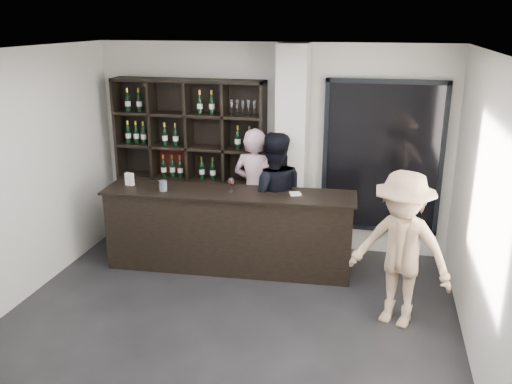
% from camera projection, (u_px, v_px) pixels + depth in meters
% --- Properties ---
extents(floor, '(5.00, 5.50, 0.01)m').
position_uv_depth(floor, '(216.00, 344.00, 5.59)').
color(floor, black).
rests_on(floor, ground).
extents(wine_shelf, '(2.20, 0.35, 2.40)m').
position_uv_depth(wine_shelf, '(190.00, 163.00, 7.84)').
color(wine_shelf, black).
rests_on(wine_shelf, floor).
extents(structural_column, '(0.40, 0.40, 2.90)m').
position_uv_depth(structural_column, '(292.00, 153.00, 7.36)').
color(structural_column, silver).
rests_on(structural_column, floor).
extents(glass_panel, '(1.60, 0.08, 2.10)m').
position_uv_depth(glass_panel, '(382.00, 158.00, 7.32)').
color(glass_panel, black).
rests_on(glass_panel, floor).
extents(tasting_counter, '(3.27, 0.68, 1.08)m').
position_uv_depth(tasting_counter, '(229.00, 230.00, 7.12)').
color(tasting_counter, black).
rests_on(tasting_counter, floor).
extents(taster_pink, '(0.74, 0.58, 1.79)m').
position_uv_depth(taster_pink, '(255.00, 191.00, 7.57)').
color(taster_pink, '#EBB8C8').
rests_on(taster_pink, floor).
extents(taster_black, '(1.02, 0.89, 1.80)m').
position_uv_depth(taster_black, '(273.00, 199.00, 7.23)').
color(taster_black, black).
rests_on(taster_black, floor).
extents(customer, '(1.27, 1.00, 1.73)m').
position_uv_depth(customer, '(401.00, 250.00, 5.72)').
color(customer, tan).
rests_on(customer, floor).
extents(wine_glass, '(0.10, 0.10, 0.21)m').
position_uv_depth(wine_glass, '(231.00, 184.00, 6.92)').
color(wine_glass, white).
rests_on(wine_glass, tasting_counter).
extents(spit_cup, '(0.12, 0.12, 0.14)m').
position_uv_depth(spit_cup, '(163.00, 186.00, 6.97)').
color(spit_cup, '#A0B0C7').
rests_on(spit_cup, tasting_counter).
extents(napkin_stack, '(0.17, 0.17, 0.02)m').
position_uv_depth(napkin_stack, '(295.00, 194.00, 6.83)').
color(napkin_stack, white).
rests_on(napkin_stack, tasting_counter).
extents(card_stand, '(0.12, 0.08, 0.17)m').
position_uv_depth(card_stand, '(129.00, 179.00, 7.20)').
color(card_stand, white).
rests_on(card_stand, tasting_counter).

